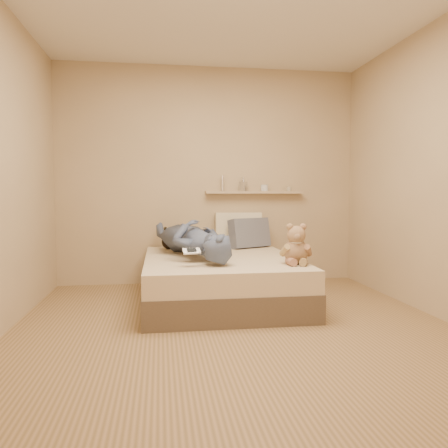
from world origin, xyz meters
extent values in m
plane|color=#99764F|center=(0.00, 0.00, 0.00)|extent=(3.80, 3.80, 0.00)
plane|color=tan|center=(0.00, 1.90, 1.30)|extent=(3.60, 0.00, 3.60)
plane|color=tan|center=(0.00, -1.90, 1.30)|extent=(3.60, 0.00, 3.60)
plane|color=tan|center=(1.80, 0.00, 1.30)|extent=(0.00, 3.80, 3.80)
cube|color=brown|center=(0.00, 0.93, 0.12)|extent=(1.50, 1.90, 0.25)
cube|color=beige|center=(0.00, 0.93, 0.35)|extent=(1.48, 1.88, 0.20)
cube|color=silver|center=(-0.33, 0.37, 0.59)|extent=(0.16, 0.09, 0.05)
cube|color=black|center=(-0.32, 0.36, 0.60)|extent=(0.09, 0.05, 0.03)
sphere|color=#9D7756|center=(0.62, 0.39, 0.56)|extent=(0.22, 0.22, 0.22)
sphere|color=#A27D59|center=(0.62, 0.37, 0.71)|extent=(0.17, 0.17, 0.17)
sphere|color=#8F684E|center=(0.56, 0.38, 0.79)|extent=(0.06, 0.06, 0.06)
sphere|color=#9F7657|center=(0.67, 0.36, 0.79)|extent=(0.06, 0.06, 0.06)
sphere|color=#836448|center=(0.60, 0.30, 0.70)|extent=(0.07, 0.07, 0.07)
cylinder|color=tan|center=(0.51, 0.38, 0.58)|extent=(0.08, 0.15, 0.13)
cylinder|color=#976D50|center=(0.72, 0.35, 0.58)|extent=(0.12, 0.16, 0.13)
cylinder|color=#A06D55|center=(0.55, 0.31, 0.48)|extent=(0.07, 0.15, 0.07)
cylinder|color=#93784E|center=(0.66, 0.29, 0.48)|extent=(0.12, 0.16, 0.07)
cylinder|color=beige|center=(0.62, 0.37, 0.65)|extent=(0.14, 0.14, 0.02)
sphere|color=black|center=(-0.50, 1.61, 0.53)|extent=(0.17, 0.17, 0.17)
sphere|color=black|center=(-0.50, 1.60, 0.64)|extent=(0.11, 0.11, 0.11)
sphere|color=black|center=(-0.53, 1.61, 0.69)|extent=(0.04, 0.04, 0.04)
sphere|color=black|center=(-0.46, 1.58, 0.69)|extent=(0.04, 0.04, 0.04)
cube|color=beige|center=(0.34, 1.76, 0.65)|extent=(0.56, 0.24, 0.42)
cube|color=slate|center=(0.45, 1.62, 0.62)|extent=(0.54, 0.40, 0.36)
imported|color=#4A5374|center=(-0.28, 1.02, 0.64)|extent=(0.95, 1.65, 0.37)
cube|color=tan|center=(0.55, 1.84, 1.10)|extent=(1.20, 0.12, 0.03)
cylinder|color=silver|center=(0.16, 1.84, 1.21)|extent=(0.03, 0.03, 0.19)
imported|color=silver|center=(0.41, 1.84, 1.20)|extent=(0.11, 0.11, 0.17)
cylinder|color=silver|center=(0.68, 1.84, 1.15)|extent=(0.09, 0.09, 0.08)
cylinder|color=#BCB6A1|center=(0.99, 1.84, 1.14)|extent=(0.06, 0.06, 0.05)
camera|label=1|loc=(-0.59, -3.39, 1.09)|focal=35.00mm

